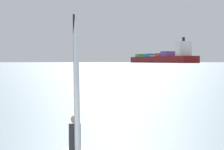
# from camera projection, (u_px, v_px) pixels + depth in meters

# --- Properties ---
(windsurfer) EXTENTS (0.82, 4.18, 4.18)m
(windsurfer) POSITION_uv_depth(u_px,v_px,m) (75.00, 124.00, 10.53)
(windsurfer) COLOR white
(windsurfer) RESTS_ON ground_plane
(cargo_ship) EXTENTS (81.77, 205.14, 37.87)m
(cargo_ship) POSITION_uv_depth(u_px,v_px,m) (162.00, 58.00, 681.70)
(cargo_ship) COLOR maroon
(cargo_ship) RESTS_ON ground_plane
(distant_headland) EXTENTS (731.65, 370.56, 21.14)m
(distant_headland) POSITION_uv_depth(u_px,v_px,m) (164.00, 59.00, 1571.48)
(distant_headland) COLOR #60665B
(distant_headland) RESTS_ON ground_plane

